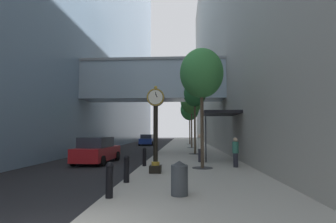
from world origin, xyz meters
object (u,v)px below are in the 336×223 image
street_tree_near (202,74)px  street_tree_far (190,110)px  bollard_fourth (144,156)px  pedestrian_by_clock (236,151)px  bollard_nearest (109,179)px  pedestrian_walking (200,147)px  street_tree_mid_near (195,94)px  car_blue_mid (147,140)px  car_red_near (97,150)px  trash_bin (179,178)px  street_tree_mid_far (191,102)px  bollard_second (127,168)px  street_clock (156,125)px

street_tree_near → street_tree_far: (-0.00, 26.09, 0.11)m
bollard_fourth → pedestrian_by_clock: bearing=-2.2°
bollard_nearest → pedestrian_walking: pedestrian_walking is taller
street_tree_mid_near → car_blue_mid: (-6.41, 16.67, -4.54)m
car_red_near → bollard_fourth: bearing=-33.6°
street_tree_far → car_blue_mid: 7.90m
trash_bin → street_tree_mid_far: bearing=87.2°
bollard_nearest → car_blue_mid: size_ratio=0.25×
street_tree_mid_near → street_tree_far: bearing=90.0°
bollard_nearest → street_tree_near: size_ratio=0.16×
street_tree_near → car_red_near: 8.54m
bollard_second → car_red_near: bearing=116.4°
bollard_second → pedestrian_walking: 7.60m
street_tree_near → car_red_near: street_tree_near is taller
pedestrian_by_clock → bollard_second: bearing=-138.0°
bollard_second → car_blue_mid: size_ratio=0.25×
street_tree_mid_near → pedestrian_by_clock: bearing=-77.5°
street_tree_far → pedestrian_walking: (0.06, -23.36, -4.25)m
street_tree_near → street_clock: bearing=-143.0°
pedestrian_by_clock → car_red_near: 8.91m
car_blue_mid → street_tree_near: bearing=-75.8°
bollard_nearest → street_tree_near: street_tree_near is taller
street_clock → street_tree_near: street_tree_near is taller
bollard_fourth → trash_bin: (2.07, -6.69, -0.01)m
pedestrian_by_clock → street_tree_mid_far: bearing=96.2°
bollard_second → car_red_near: size_ratio=0.23×
trash_bin → car_blue_mid: bearing=99.5°
bollard_fourth → street_tree_near: 5.59m
street_tree_mid_near → street_tree_far: (-0.00, 17.39, 0.02)m
bollard_fourth → trash_bin: 7.00m
street_tree_far → pedestrian_by_clock: size_ratio=4.23×
street_tree_mid_far → street_tree_far: street_tree_mid_far is taller
street_tree_far → car_blue_mid: size_ratio=1.62×
street_tree_far → car_blue_mid: street_tree_far is taller
bollard_fourth → pedestrian_by_clock: (5.04, -0.20, 0.30)m
street_tree_mid_far → car_red_near: bearing=-114.9°
street_clock → street_tree_mid_near: bearing=77.4°
trash_bin → street_clock: bearing=105.5°
bollard_nearest → street_tree_mid_near: size_ratio=0.16×
bollard_nearest → car_red_near: car_red_near is taller
street_tree_mid_far → street_tree_mid_near: bearing=-90.0°
street_tree_mid_near → car_blue_mid: street_tree_mid_near is taller
bollard_nearest → bollard_fourth: size_ratio=1.00×
street_tree_mid_far → bollard_nearest: bearing=-97.6°
bollard_second → trash_bin: size_ratio=1.00×
street_tree_far → pedestrian_walking: 23.74m
car_blue_mid → street_tree_mid_far: bearing=-51.2°
bollard_fourth → pedestrian_walking: bearing=32.9°
street_tree_near → street_tree_far: bearing=90.0°
street_clock → bollard_nearest: 5.11m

